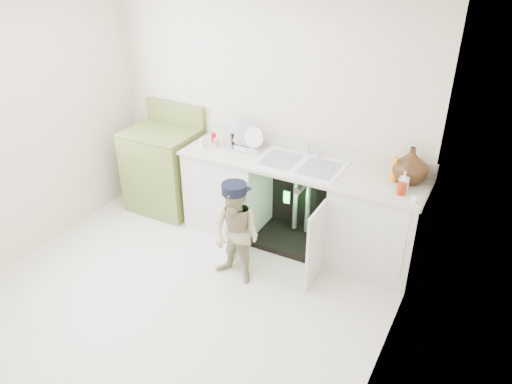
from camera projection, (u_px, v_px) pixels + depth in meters
ground at (187, 292)px, 4.53m from camera, size 3.50×3.50×0.00m
room_shell at (176, 169)px, 3.92m from camera, size 6.00×5.50×1.26m
counter_run at (301, 203)px, 4.99m from camera, size 2.44×1.02×1.23m
avocado_stove at (165, 168)px, 5.65m from camera, size 0.76×0.65×1.18m
repair_worker at (236, 234)px, 4.47m from camera, size 0.57×0.68×0.99m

